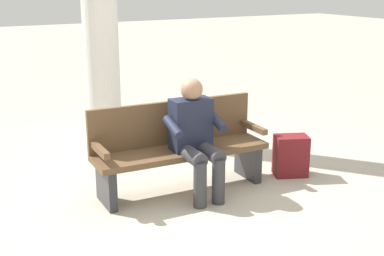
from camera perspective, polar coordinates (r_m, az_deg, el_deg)
name	(u,v)px	position (r m, az deg, el deg)	size (l,w,h in m)	color
ground_plane	(182,190)	(5.47, -1.13, -6.74)	(40.00, 40.00, 0.00)	#B7AD99
bench_near	(178,146)	(5.37, -1.48, -1.95)	(1.82, 0.56, 0.90)	brown
person_seated	(196,135)	(5.15, 0.41, -0.76)	(0.58, 0.59, 1.18)	#1E2338
backpack	(291,156)	(5.90, 10.64, -2.97)	(0.42, 0.38, 0.45)	maroon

